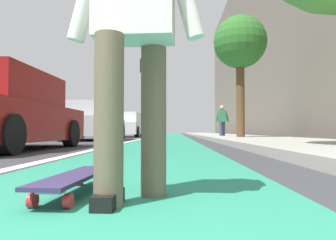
{
  "coord_description": "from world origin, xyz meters",
  "views": [
    {
      "loc": [
        -0.43,
        -0.35,
        0.36
      ],
      "look_at": [
        13.5,
        -0.03,
        0.85
      ],
      "focal_mm": 33.58,
      "sensor_mm": 36.0,
      "label": 1
    }
  ],
  "objects_px": {
    "skater_person": "(134,18)",
    "street_tree_mid": "(240,44)",
    "parked_car_mid": "(95,122)",
    "pedestrian_distant": "(222,120)",
    "skateboard": "(75,178)",
    "traffic_light": "(142,84)",
    "parked_car_far": "(125,125)",
    "parked_car_near": "(0,113)"
  },
  "relations": [
    {
      "from": "parked_car_far",
      "to": "parked_car_mid",
      "type": "bearing_deg",
      "value": 178.85
    },
    {
      "from": "street_tree_mid",
      "to": "traffic_light",
      "type": "bearing_deg",
      "value": 33.65
    },
    {
      "from": "street_tree_mid",
      "to": "pedestrian_distant",
      "type": "height_order",
      "value": "street_tree_mid"
    },
    {
      "from": "parked_car_near",
      "to": "skateboard",
      "type": "bearing_deg",
      "value": -146.01
    },
    {
      "from": "traffic_light",
      "to": "pedestrian_distant",
      "type": "relative_size",
      "value": 2.89
    },
    {
      "from": "parked_car_near",
      "to": "parked_car_mid",
      "type": "distance_m",
      "value": 6.6
    },
    {
      "from": "parked_car_near",
      "to": "street_tree_mid",
      "type": "distance_m",
      "value": 8.93
    },
    {
      "from": "parked_car_near",
      "to": "parked_car_mid",
      "type": "xyz_separation_m",
      "value": [
        6.6,
        -0.09,
        0.02
      ]
    },
    {
      "from": "parked_car_mid",
      "to": "pedestrian_distant",
      "type": "bearing_deg",
      "value": -62.18
    },
    {
      "from": "traffic_light",
      "to": "parked_car_far",
      "type": "bearing_deg",
      "value": 66.74
    },
    {
      "from": "parked_car_far",
      "to": "traffic_light",
      "type": "bearing_deg",
      "value": -113.26
    },
    {
      "from": "skateboard",
      "to": "parked_car_far",
      "type": "bearing_deg",
      "value": 8.28
    },
    {
      "from": "skateboard",
      "to": "parked_car_near",
      "type": "xyz_separation_m",
      "value": [
        4.08,
        2.75,
        0.6
      ]
    },
    {
      "from": "parked_car_mid",
      "to": "parked_car_far",
      "type": "distance_m",
      "value": 6.65
    },
    {
      "from": "skater_person",
      "to": "street_tree_mid",
      "type": "height_order",
      "value": "street_tree_mid"
    },
    {
      "from": "parked_car_near",
      "to": "parked_car_mid",
      "type": "height_order",
      "value": "parked_car_mid"
    },
    {
      "from": "parked_car_mid",
      "to": "parked_car_near",
      "type": "bearing_deg",
      "value": 179.18
    },
    {
      "from": "parked_car_far",
      "to": "street_tree_mid",
      "type": "relative_size",
      "value": 0.86
    },
    {
      "from": "skateboard",
      "to": "traffic_light",
      "type": "bearing_deg",
      "value": 4.74
    },
    {
      "from": "traffic_light",
      "to": "parked_car_mid",
      "type": "bearing_deg",
      "value": 168.47
    },
    {
      "from": "traffic_light",
      "to": "pedestrian_distant",
      "type": "bearing_deg",
      "value": -127.64
    },
    {
      "from": "pedestrian_distant",
      "to": "skater_person",
      "type": "bearing_deg",
      "value": 169.71
    },
    {
      "from": "parked_car_mid",
      "to": "pedestrian_distant",
      "type": "height_order",
      "value": "pedestrian_distant"
    },
    {
      "from": "skater_person",
      "to": "skateboard",
      "type": "bearing_deg",
      "value": 66.7
    },
    {
      "from": "parked_car_mid",
      "to": "street_tree_mid",
      "type": "distance_m",
      "value": 6.43
    },
    {
      "from": "parked_car_mid",
      "to": "street_tree_mid",
      "type": "relative_size",
      "value": 0.92
    },
    {
      "from": "parked_car_mid",
      "to": "pedestrian_distant",
      "type": "xyz_separation_m",
      "value": [
        2.9,
        -5.49,
        0.21
      ]
    },
    {
      "from": "parked_car_mid",
      "to": "pedestrian_distant",
      "type": "distance_m",
      "value": 6.21
    },
    {
      "from": "parked_car_mid",
      "to": "traffic_light",
      "type": "height_order",
      "value": "traffic_light"
    },
    {
      "from": "parked_car_far",
      "to": "parked_car_near",
      "type": "bearing_deg",
      "value": 179.01
    },
    {
      "from": "parked_car_near",
      "to": "parked_car_mid",
      "type": "relative_size",
      "value": 0.96
    },
    {
      "from": "skater_person",
      "to": "traffic_light",
      "type": "relative_size",
      "value": 0.35
    },
    {
      "from": "skater_person",
      "to": "parked_car_far",
      "type": "bearing_deg",
      "value": 9.31
    },
    {
      "from": "skateboard",
      "to": "parked_car_far",
      "type": "relative_size",
      "value": 0.21
    },
    {
      "from": "traffic_light",
      "to": "street_tree_mid",
      "type": "bearing_deg",
      "value": -146.35
    },
    {
      "from": "skateboard",
      "to": "pedestrian_distant",
      "type": "relative_size",
      "value": 0.53
    },
    {
      "from": "skateboard",
      "to": "parked_car_mid",
      "type": "xyz_separation_m",
      "value": [
        10.68,
        2.65,
        0.62
      ]
    },
    {
      "from": "skater_person",
      "to": "pedestrian_distant",
      "type": "distance_m",
      "value": 13.95
    },
    {
      "from": "skater_person",
      "to": "street_tree_mid",
      "type": "distance_m",
      "value": 11.03
    },
    {
      "from": "parked_car_near",
      "to": "street_tree_mid",
      "type": "xyz_separation_m",
      "value": [
        6.11,
        -5.78,
        2.99
      ]
    },
    {
      "from": "parked_car_near",
      "to": "parked_car_far",
      "type": "bearing_deg",
      "value": -0.99
    },
    {
      "from": "skater_person",
      "to": "parked_car_far",
      "type": "height_order",
      "value": "skater_person"
    }
  ]
}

